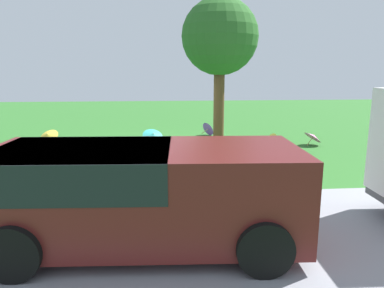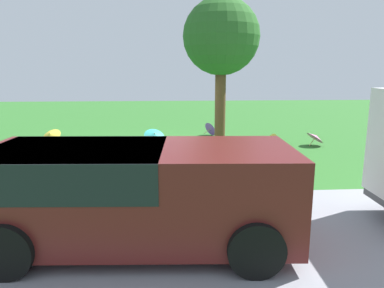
{
  "view_description": "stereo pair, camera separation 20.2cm",
  "coord_description": "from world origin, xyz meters",
  "px_view_note": "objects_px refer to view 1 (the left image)",
  "views": [
    {
      "loc": [
        -0.03,
        12.05,
        2.65
      ],
      "look_at": [
        -0.89,
        2.1,
        0.6
      ],
      "focal_mm": 33.56,
      "sensor_mm": 36.0,
      "label": 1
    },
    {
      "loc": [
        -0.23,
        12.06,
        2.65
      ],
      "look_at": [
        -0.89,
        2.1,
        0.6
      ],
      "focal_mm": 33.56,
      "sensor_mm": 36.0,
      "label": 2
    }
  ],
  "objects_px": {
    "van_dark": "(135,188)",
    "parasol_teal_1": "(153,135)",
    "parasol_pink_0": "(313,136)",
    "park_bench": "(120,152)",
    "parasol_red_1": "(69,146)",
    "shade_tree": "(220,38)",
    "parasol_purple_0": "(209,128)",
    "parasol_yellow_3": "(267,149)",
    "parasol_yellow_1": "(48,135)"
  },
  "relations": [
    {
      "from": "van_dark",
      "to": "parasol_teal_1",
      "type": "xyz_separation_m",
      "value": [
        -0.12,
        -7.18,
        -0.47
      ]
    },
    {
      "from": "van_dark",
      "to": "parasol_pink_0",
      "type": "relative_size",
      "value": 6.3
    },
    {
      "from": "park_bench",
      "to": "shade_tree",
      "type": "relative_size",
      "value": 0.33
    },
    {
      "from": "shade_tree",
      "to": "parasol_red_1",
      "type": "bearing_deg",
      "value": 6.81
    },
    {
      "from": "parasol_red_1",
      "to": "van_dark",
      "type": "bearing_deg",
      "value": 112.08
    },
    {
      "from": "shade_tree",
      "to": "parasol_yellow_3",
      "type": "xyz_separation_m",
      "value": [
        -1.02,
        2.36,
        -3.2
      ]
    },
    {
      "from": "parasol_teal_1",
      "to": "parasol_red_1",
      "type": "height_order",
      "value": "parasol_teal_1"
    },
    {
      "from": "parasol_pink_0",
      "to": "parasol_red_1",
      "type": "xyz_separation_m",
      "value": [
        8.37,
        0.82,
        -0.04
      ]
    },
    {
      "from": "shade_tree",
      "to": "parasol_purple_0",
      "type": "distance_m",
      "value": 4.27
    },
    {
      "from": "parasol_yellow_1",
      "to": "parasol_purple_0",
      "type": "height_order",
      "value": "parasol_yellow_1"
    },
    {
      "from": "shade_tree",
      "to": "parasol_purple_0",
      "type": "height_order",
      "value": "shade_tree"
    },
    {
      "from": "shade_tree",
      "to": "parasol_purple_0",
      "type": "xyz_separation_m",
      "value": [
        -0.02,
        -2.59,
        -3.39
      ]
    },
    {
      "from": "van_dark",
      "to": "parasol_teal_1",
      "type": "distance_m",
      "value": 7.19
    },
    {
      "from": "parasol_purple_0",
      "to": "parasol_yellow_3",
      "type": "bearing_deg",
      "value": 101.33
    },
    {
      "from": "parasol_teal_1",
      "to": "parasol_red_1",
      "type": "distance_m",
      "value": 2.82
    },
    {
      "from": "shade_tree",
      "to": "parasol_yellow_3",
      "type": "relative_size",
      "value": 5.1
    },
    {
      "from": "parasol_teal_1",
      "to": "van_dark",
      "type": "bearing_deg",
      "value": 89.04
    },
    {
      "from": "parasol_purple_0",
      "to": "parasol_red_1",
      "type": "height_order",
      "value": "parasol_purple_0"
    },
    {
      "from": "parasol_teal_1",
      "to": "parasol_pink_0",
      "type": "bearing_deg",
      "value": 178.53
    },
    {
      "from": "parasol_red_1",
      "to": "parasol_yellow_3",
      "type": "distance_m",
      "value": 6.16
    },
    {
      "from": "van_dark",
      "to": "parasol_pink_0",
      "type": "height_order",
      "value": "van_dark"
    },
    {
      "from": "parasol_yellow_3",
      "to": "park_bench",
      "type": "bearing_deg",
      "value": -0.28
    },
    {
      "from": "park_bench",
      "to": "parasol_red_1",
      "type": "distance_m",
      "value": 2.53
    },
    {
      "from": "park_bench",
      "to": "van_dark",
      "type": "bearing_deg",
      "value": 99.13
    },
    {
      "from": "park_bench",
      "to": "parasol_pink_0",
      "type": "relative_size",
      "value": 2.21
    },
    {
      "from": "parasol_teal_1",
      "to": "parasol_yellow_3",
      "type": "distance_m",
      "value": 4.26
    },
    {
      "from": "parasol_pink_0",
      "to": "shade_tree",
      "type": "bearing_deg",
      "value": 3.95
    },
    {
      "from": "park_bench",
      "to": "parasol_red_1",
      "type": "bearing_deg",
      "value": -44.31
    },
    {
      "from": "park_bench",
      "to": "parasol_yellow_3",
      "type": "distance_m",
      "value": 4.09
    },
    {
      "from": "parasol_teal_1",
      "to": "parasol_pink_0",
      "type": "distance_m",
      "value": 5.73
    },
    {
      "from": "park_bench",
      "to": "parasol_teal_1",
      "type": "xyz_separation_m",
      "value": [
        -0.84,
        -2.73,
        -0.02
      ]
    },
    {
      "from": "parasol_purple_0",
      "to": "parasol_yellow_3",
      "type": "xyz_separation_m",
      "value": [
        -0.99,
        4.96,
        0.18
      ]
    },
    {
      "from": "park_bench",
      "to": "parasol_pink_0",
      "type": "height_order",
      "value": "park_bench"
    },
    {
      "from": "parasol_yellow_1",
      "to": "parasol_purple_0",
      "type": "bearing_deg",
      "value": -165.97
    },
    {
      "from": "parasol_purple_0",
      "to": "parasol_teal_1",
      "type": "distance_m",
      "value": 3.16
    },
    {
      "from": "parasol_purple_0",
      "to": "parasol_red_1",
      "type": "distance_m",
      "value": 5.84
    },
    {
      "from": "parasol_yellow_1",
      "to": "parasol_red_1",
      "type": "bearing_deg",
      "value": 124.44
    },
    {
      "from": "parasol_yellow_1",
      "to": "van_dark",
      "type": "bearing_deg",
      "value": 114.93
    },
    {
      "from": "parasol_purple_0",
      "to": "parasol_red_1",
      "type": "relative_size",
      "value": 0.94
    },
    {
      "from": "park_bench",
      "to": "parasol_teal_1",
      "type": "bearing_deg",
      "value": -107.01
    },
    {
      "from": "van_dark",
      "to": "parasol_pink_0",
      "type": "bearing_deg",
      "value": -129.76
    },
    {
      "from": "parasol_yellow_1",
      "to": "parasol_red_1",
      "type": "xyz_separation_m",
      "value": [
        -1.14,
        1.67,
        -0.07
      ]
    },
    {
      "from": "parasol_pink_0",
      "to": "parasol_red_1",
      "type": "bearing_deg",
      "value": 5.62
    },
    {
      "from": "parasol_pink_0",
      "to": "parasol_red_1",
      "type": "relative_size",
      "value": 1.02
    },
    {
      "from": "parasol_red_1",
      "to": "parasol_yellow_1",
      "type": "bearing_deg",
      "value": -55.56
    },
    {
      "from": "parasol_red_1",
      "to": "parasol_teal_1",
      "type": "bearing_deg",
      "value": -159.8
    },
    {
      "from": "parasol_teal_1",
      "to": "parasol_pink_0",
      "type": "xyz_separation_m",
      "value": [
        -5.73,
        0.15,
        -0.11
      ]
    },
    {
      "from": "parasol_yellow_3",
      "to": "parasol_yellow_1",
      "type": "bearing_deg",
      "value": -26.08
    },
    {
      "from": "parasol_red_1",
      "to": "parasol_yellow_3",
      "type": "bearing_deg",
      "value": 163.2
    },
    {
      "from": "parasol_purple_0",
      "to": "parasol_yellow_3",
      "type": "relative_size",
      "value": 0.7
    }
  ]
}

